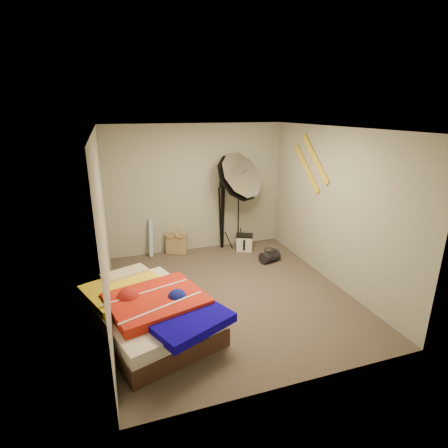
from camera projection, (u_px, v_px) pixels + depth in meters
name	position (u px, v px, depth m)	size (l,w,h in m)	color
floor	(230.00, 294.00, 5.46)	(4.00, 4.00, 0.00)	#4D453C
ceiling	(231.00, 128.00, 4.68)	(4.00, 4.00, 0.00)	silver
wall_back	(197.00, 189.00, 6.87)	(3.50, 3.50, 0.00)	#999F8F
wall_front	(301.00, 277.00, 3.27)	(3.50, 3.50, 0.00)	#999F8F
wall_left	(104.00, 230.00, 4.55)	(4.00, 4.00, 0.00)	#999F8F
wall_right	(333.00, 207.00, 5.59)	(4.00, 4.00, 0.00)	#999F8F
tote_bag	(176.00, 244.00, 6.92)	(0.41, 0.12, 0.41)	#9C845A
wrapping_roll	(151.00, 238.00, 6.77)	(0.08, 0.08, 0.74)	#5699C8
camera_case	(244.00, 243.00, 7.10)	(0.31, 0.22, 0.31)	silver
duffel_bag	(270.00, 256.00, 6.56)	(0.22, 0.22, 0.36)	black
wall_stripe_upper	(315.00, 159.00, 5.91)	(0.02, 1.10, 0.10)	gold
wall_stripe_lower	(307.00, 168.00, 6.20)	(0.02, 1.10, 0.10)	gold
bed	(150.00, 311.00, 4.50)	(1.83, 2.14, 0.53)	#43281D
photo_umbrella	(238.00, 178.00, 6.62)	(1.03, 1.09, 2.09)	black
camera_tripod	(222.00, 210.00, 7.05)	(0.10, 0.10, 1.40)	black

